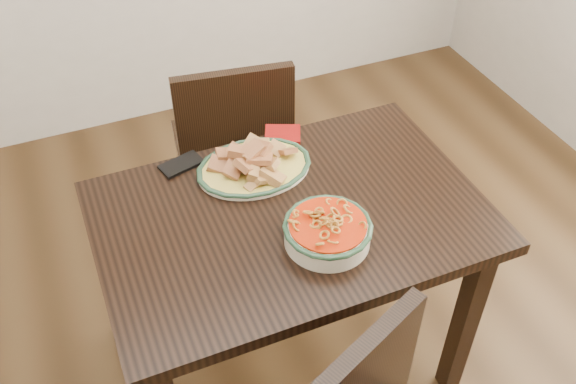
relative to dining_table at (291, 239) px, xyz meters
name	(u,v)px	position (x,y,z in m)	size (l,w,h in m)	color
floor	(308,362)	(0.06, -0.03, -0.64)	(3.50, 3.50, 0.00)	#332110
dining_table	(291,239)	(0.00, 0.00, 0.00)	(1.10, 0.73, 0.75)	black
chair_far	(233,145)	(0.04, 0.66, -0.14)	(0.48, 0.48, 0.89)	black
fish_plate	(254,159)	(-0.03, 0.21, 0.15)	(0.35, 0.27, 0.11)	beige
noodle_bowl	(328,229)	(0.05, -0.14, 0.15)	(0.24, 0.24, 0.08)	beige
smartphone	(181,164)	(-0.23, 0.32, 0.11)	(0.13, 0.07, 0.01)	black
napkin	(283,134)	(0.12, 0.34, 0.12)	(0.11, 0.10, 0.01)	maroon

